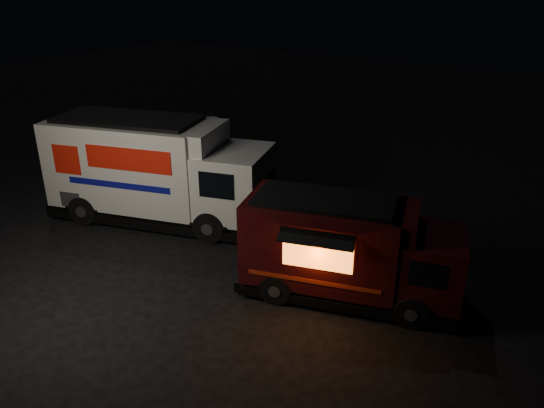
{
  "coord_description": "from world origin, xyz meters",
  "views": [
    {
      "loc": [
        9.99,
        -9.67,
        7.9
      ],
      "look_at": [
        1.94,
        2.0,
        1.69
      ],
      "focal_mm": 35.0,
      "sensor_mm": 36.0,
      "label": 1
    }
  ],
  "objects": [
    {
      "name": "red_truck",
      "position": [
        4.87,
        1.37,
        1.35
      ],
      "size": [
        6.19,
        3.77,
        2.71
      ],
      "primitive_type": null,
      "rotation": [
        0.0,
        0.0,
        0.3
      ],
      "color": "black",
      "rests_on": "ground"
    },
    {
      "name": "white_truck",
      "position": [
        -2.64,
        2.02,
        1.77
      ],
      "size": [
        8.24,
        4.92,
        3.54
      ],
      "primitive_type": null,
      "rotation": [
        0.0,
        0.0,
        0.31
      ],
      "color": "silver",
      "rests_on": "ground"
    },
    {
      "name": "ground",
      "position": [
        0.0,
        0.0,
        0.0
      ],
      "size": [
        80.0,
        80.0,
        0.0
      ],
      "primitive_type": "plane",
      "color": "black",
      "rests_on": "ground"
    }
  ]
}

